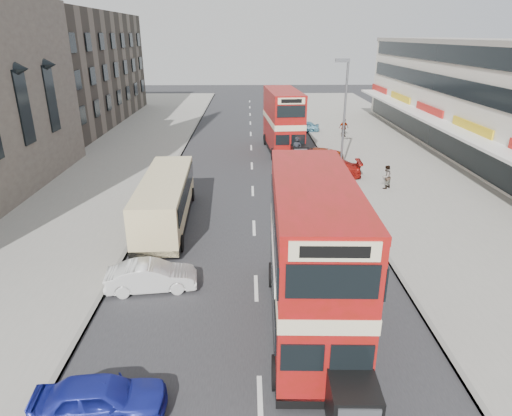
% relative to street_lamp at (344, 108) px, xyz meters
% --- Properties ---
extents(ground, '(160.00, 160.00, 0.00)m').
position_rel_street_lamp_xyz_m(ground, '(-6.52, -18.00, -4.78)').
color(ground, '#28282B').
rests_on(ground, ground).
extents(road_surface, '(12.00, 90.00, 0.01)m').
position_rel_street_lamp_xyz_m(road_surface, '(-6.52, 2.00, -4.78)').
color(road_surface, '#28282B').
rests_on(road_surface, ground).
extents(pavement_right, '(12.00, 90.00, 0.15)m').
position_rel_street_lamp_xyz_m(pavement_right, '(5.48, 2.00, -4.71)').
color(pavement_right, gray).
rests_on(pavement_right, ground).
extents(pavement_left, '(12.00, 90.00, 0.15)m').
position_rel_street_lamp_xyz_m(pavement_left, '(-18.52, 2.00, -4.71)').
color(pavement_left, gray).
rests_on(pavement_left, ground).
extents(kerb_left, '(0.20, 90.00, 0.16)m').
position_rel_street_lamp_xyz_m(kerb_left, '(-12.62, 2.00, -4.71)').
color(kerb_left, gray).
rests_on(kerb_left, ground).
extents(kerb_right, '(0.20, 90.00, 0.16)m').
position_rel_street_lamp_xyz_m(kerb_right, '(-0.42, 2.00, -4.71)').
color(kerb_right, gray).
rests_on(kerb_right, ground).
extents(brick_terrace, '(14.00, 28.00, 12.00)m').
position_rel_street_lamp_xyz_m(brick_terrace, '(-28.52, 20.00, 1.22)').
color(brick_terrace, '#66594C').
rests_on(brick_terrace, ground).
extents(commercial_row, '(9.90, 46.20, 9.30)m').
position_rel_street_lamp_xyz_m(commercial_row, '(13.42, 4.00, -0.09)').
color(commercial_row, beige).
rests_on(commercial_row, ground).
extents(street_lamp, '(1.00, 0.20, 8.12)m').
position_rel_street_lamp_xyz_m(street_lamp, '(0.00, 0.00, 0.00)').
color(street_lamp, slate).
rests_on(street_lamp, ground).
extents(bus_main, '(2.84, 9.46, 5.17)m').
position_rel_street_lamp_xyz_m(bus_main, '(-4.69, -18.49, -2.06)').
color(bus_main, black).
rests_on(bus_main, ground).
extents(bus_second, '(3.20, 9.31, 5.09)m').
position_rel_street_lamp_xyz_m(bus_second, '(-3.76, 6.70, -2.11)').
color(bus_second, black).
rests_on(bus_second, ground).
extents(coach, '(2.67, 9.13, 2.40)m').
position_rel_street_lamp_xyz_m(coach, '(-11.28, -9.23, -3.37)').
color(coach, black).
rests_on(coach, ground).
extents(car_left_near, '(3.65, 1.75, 1.20)m').
position_rel_street_lamp_xyz_m(car_left_near, '(-10.81, -22.41, -4.18)').
color(car_left_near, '#1C259B').
rests_on(car_left_near, ground).
extents(car_left_front, '(3.71, 1.67, 1.18)m').
position_rel_street_lamp_xyz_m(car_left_front, '(-10.73, -16.00, -4.19)').
color(car_left_front, white).
rests_on(car_left_front, ground).
extents(car_right_a, '(4.85, 2.24, 1.37)m').
position_rel_street_lamp_xyz_m(car_right_a, '(-1.16, -1.35, -4.10)').
color(car_right_a, '#A41610').
rests_on(car_right_a, ground).
extents(car_right_b, '(4.58, 2.43, 1.23)m').
position_rel_street_lamp_xyz_m(car_right_b, '(-1.48, 2.58, -4.17)').
color(car_right_b, '#B83712').
rests_on(car_right_b, ground).
extents(car_right_c, '(3.59, 1.76, 1.18)m').
position_rel_street_lamp_xyz_m(car_right_c, '(-1.03, 14.80, -4.20)').
color(car_right_c, '#5B9BB6').
rests_on(car_right_c, ground).
extents(pedestrian_near, '(0.70, 0.67, 1.58)m').
position_rel_street_lamp_xyz_m(pedestrian_near, '(2.26, -4.01, -3.84)').
color(pedestrian_near, gray).
rests_on(pedestrian_near, pavement_right).
extents(pedestrian_far, '(1.14, 0.80, 1.79)m').
position_rel_street_lamp_xyz_m(pedestrian_far, '(2.68, 11.88, -3.74)').
color(pedestrian_far, gray).
rests_on(pedestrian_far, pavement_right).
extents(cyclist, '(0.78, 1.72, 2.27)m').
position_rel_street_lamp_xyz_m(cyclist, '(-3.02, 1.98, -3.98)').
color(cyclist, gray).
rests_on(cyclist, ground).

